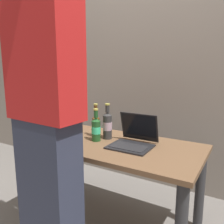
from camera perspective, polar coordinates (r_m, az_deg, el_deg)
ground_plane at (r=2.22m, az=-0.13°, el=-24.87°), size 8.00×8.00×0.00m
desk at (r=1.94m, az=-0.14°, el=-10.87°), size 1.40×0.70×0.70m
laptop at (r=1.83m, az=5.20°, el=-6.43°), size 0.31×0.32×0.24m
beer_bottle_green at (r=2.05m, az=-3.89°, el=-3.03°), size 0.07×0.07×0.29m
beer_bottle_brown at (r=1.98m, az=-1.10°, el=-3.06°), size 0.08×0.08×0.30m
beer_bottle_dark at (r=1.93m, az=-3.85°, el=-3.99°), size 0.07×0.07×0.27m
person_figure at (r=1.44m, az=-15.50°, el=-1.88°), size 0.47×0.31×1.94m
back_wall at (r=2.61m, az=10.15°, el=10.80°), size 6.00×0.10×2.60m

